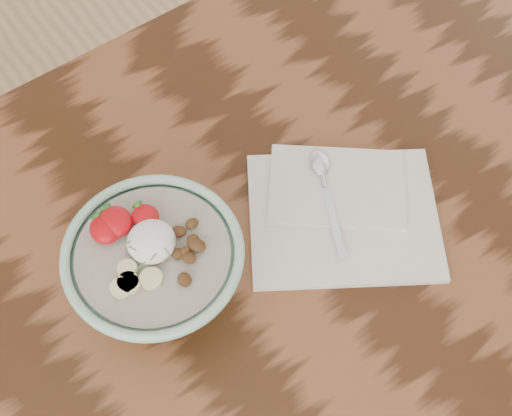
{
  "coord_description": "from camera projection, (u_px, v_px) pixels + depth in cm",
  "views": [
    {
      "loc": [
        -13.13,
        -32.69,
        159.67
      ],
      "look_at": [
        11.02,
        0.88,
        87.42
      ],
      "focal_mm": 50.0,
      "sensor_mm": 36.0,
      "label": 1
    }
  ],
  "objects": [
    {
      "name": "breakfast_bowl",
      "position": [
        157.0,
        269.0,
        0.85
      ],
      "size": [
        21.18,
        21.18,
        14.06
      ],
      "rotation": [
        0.0,
        0.0,
        -0.22
      ],
      "color": "#95C9AB",
      "rests_on": "table"
    },
    {
      "name": "spoon",
      "position": [
        323.0,
        177.0,
        0.98
      ],
      "size": [
        9.16,
        16.04,
        0.89
      ],
      "rotation": [
        0.0,
        0.0,
        -0.45
      ],
      "color": "silver",
      "rests_on": "napkin"
    },
    {
      "name": "table",
      "position": [
        195.0,
        331.0,
        0.99
      ],
      "size": [
        160.0,
        90.0,
        75.0
      ],
      "color": "#371D0D",
      "rests_on": "ground"
    },
    {
      "name": "napkin",
      "position": [
        342.0,
        210.0,
        0.97
      ],
      "size": [
        32.4,
        30.99,
        1.56
      ],
      "rotation": [
        0.0,
        0.0,
        -0.58
      ],
      "color": "silver",
      "rests_on": "table"
    }
  ]
}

